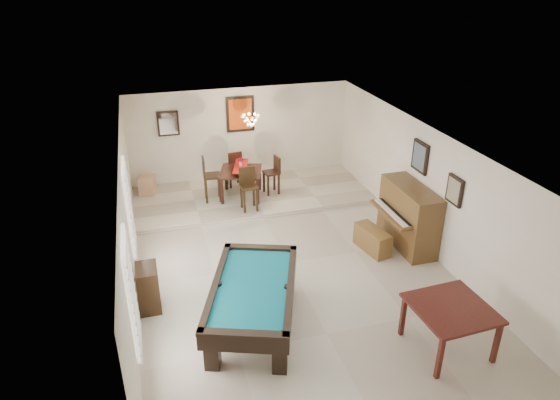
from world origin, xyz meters
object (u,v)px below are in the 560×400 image
flower_vase (240,162)px  dining_chair_east (271,175)px  upright_piano (402,217)px  piano_bench (372,240)px  pool_table (253,307)px  dining_table (241,182)px  dining_chair_north (234,168)px  dining_chair_south (249,190)px  dining_chair_west (212,179)px  square_table (448,328)px  apothecary_chest (148,288)px  chandelier (251,116)px  corner_bench (147,185)px

flower_vase → dining_chair_east: size_ratio=0.23×
upright_piano → piano_bench: bearing=-177.7°
piano_bench → pool_table: bearing=-150.2°
dining_table → dining_chair_north: (-0.04, 0.75, 0.08)m
dining_chair_south → dining_chair_west: bearing=133.2°
dining_table → flower_vase: flower_vase is taller
pool_table → dining_chair_south: bearing=98.1°
pool_table → square_table: size_ratio=2.12×
dining_chair_south → apothecary_chest: bearing=-130.6°
upright_piano → dining_chair_east: size_ratio=1.66×
flower_vase → dining_table: bearing=0.0°
dining_chair_south → chandelier: size_ratio=1.74×
flower_vase → dining_chair_south: bearing=-87.6°
pool_table → dining_chair_north: bearing=102.0°
dining_chair_south → chandelier: (0.27, 0.85, 1.56)m
piano_bench → apothecary_chest: size_ratio=1.09×
upright_piano → flower_vase: upright_piano is taller
flower_vase → dining_chair_east: (0.79, 0.00, -0.46)m
dining_table → pool_table: bearing=-99.6°
square_table → apothecary_chest: (-4.48, 2.35, 0.02)m
dining_chair_west → corner_bench: size_ratio=2.38×
dining_table → dining_chair_west: bearing=179.8°
dining_chair_east → corner_bench: dining_chair_east is taller
upright_piano → dining_chair_west: size_ratio=1.44×
flower_vase → chandelier: (0.30, 0.07, 1.13)m
apothecary_chest → dining_chair_south: (2.51, 3.07, 0.23)m
pool_table → upright_piano: 4.05m
upright_piano → dining_chair_north: (-2.87, 3.87, -0.07)m
pool_table → corner_bench: size_ratio=5.12×
square_table → dining_chair_west: bearing=113.8°
dining_chair_west → chandelier: 1.83m
square_table → dining_table: (-2.01, 6.19, 0.14)m
pool_table → upright_piano: bearing=45.4°
upright_piano → piano_bench: upright_piano is taller
pool_table → piano_bench: size_ratio=2.71×
apothecary_chest → dining_chair_south: size_ratio=0.80×
dining_chair_south → chandelier: bearing=70.9°
upright_piano → apothecary_chest: (-5.30, -0.73, -0.27)m
piano_bench → apothecary_chest: (-4.64, -0.71, 0.16)m
apothecary_chest → chandelier: 5.13m
piano_bench → corner_bench: (-4.48, 4.03, 0.08)m
apothecary_chest → corner_bench: (0.17, 4.74, -0.08)m
dining_chair_south → dining_chair_north: (-0.07, 1.52, -0.02)m
square_table → flower_vase: bearing=107.9°
dining_chair_north → chandelier: (0.35, -0.68, 1.58)m
upright_piano → chandelier: chandelier is taller
flower_vase → dining_chair_east: flower_vase is taller
dining_chair_north → flower_vase: bearing=86.6°
pool_table → dining_chair_north: size_ratio=2.46×
chandelier → piano_bench: bearing=-59.9°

